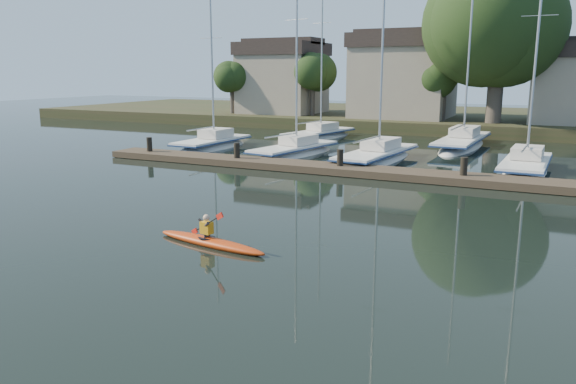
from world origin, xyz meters
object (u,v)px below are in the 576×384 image
at_px(sailboat_2, 377,165).
at_px(sailboat_6, 462,150).
at_px(kayak, 210,240).
at_px(sailboat_0, 213,151).
at_px(dock, 399,174).
at_px(sailboat_5, 319,141).
at_px(sailboat_1, 294,158).
at_px(sailboat_3, 525,176).

height_order(sailboat_2, sailboat_6, sailboat_6).
relative_size(kayak, sailboat_0, 0.33).
relative_size(dock, sailboat_5, 2.33).
distance_m(sailboat_2, sailboat_5, 11.45).
bearing_deg(sailboat_0, sailboat_1, -3.45).
xyz_separation_m(sailboat_2, sailboat_5, (-7.25, 8.86, 0.01)).
xyz_separation_m(sailboat_3, sailboat_5, (-15.05, 8.87, 0.02)).
xyz_separation_m(sailboat_1, sailboat_5, (-2.00, 8.73, 0.01)).
bearing_deg(sailboat_5, sailboat_6, 9.17).
relative_size(sailboat_1, sailboat_5, 0.94).
bearing_deg(dock, sailboat_2, 118.75).
relative_size(dock, sailboat_1, 2.47).
height_order(sailboat_1, sailboat_3, sailboat_1).
bearing_deg(sailboat_5, kayak, -62.67).
bearing_deg(sailboat_3, sailboat_2, -178.18).
bearing_deg(sailboat_3, dock, -139.14).
height_order(sailboat_0, sailboat_5, sailboat_5).
bearing_deg(sailboat_2, sailboat_0, -177.72).
xyz_separation_m(sailboat_1, sailboat_6, (8.63, 8.30, -0.02)).
height_order(kayak, sailboat_5, sailboat_5).
bearing_deg(sailboat_6, sailboat_3, -60.11).
bearing_deg(sailboat_6, sailboat_2, -109.59).
relative_size(sailboat_1, sailboat_3, 1.04).
relative_size(kayak, sailboat_1, 0.29).
bearing_deg(kayak, sailboat_1, 116.15).
bearing_deg(sailboat_3, kayak, -111.99).
relative_size(dock, sailboat_3, 2.56).
relative_size(sailboat_0, sailboat_5, 0.85).
distance_m(dock, sailboat_5, 16.39).
relative_size(dock, sailboat_6, 1.93).
xyz_separation_m(sailboat_0, sailboat_6, (14.89, 7.76, -0.00)).
bearing_deg(sailboat_5, sailboat_3, -19.00).
distance_m(sailboat_0, sailboat_3, 19.32).
height_order(dock, sailboat_3, sailboat_3).
distance_m(dock, sailboat_1, 8.89).
height_order(dock, sailboat_2, sailboat_2).
xyz_separation_m(sailboat_2, sailboat_6, (3.38, 8.43, -0.01)).
bearing_deg(kayak, dock, 89.06).
bearing_deg(dock, sailboat_5, 126.10).
bearing_deg(sailboat_0, sailboat_5, 63.99).
bearing_deg(sailboat_1, sailboat_5, 113.03).
bearing_deg(dock, sailboat_3, 39.00).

